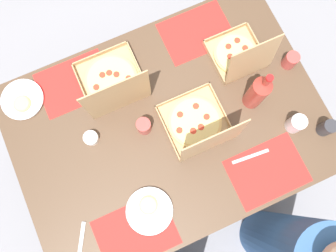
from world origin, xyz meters
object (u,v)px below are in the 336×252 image
(cup_spare, at_px, (327,128))
(condiment_bowl, at_px, (91,138))
(pizza_box_corner_right, at_px, (113,83))
(plate_near_left, at_px, (149,210))
(pizza_box_corner_left, at_px, (198,126))
(pizza_box_center, at_px, (239,55))
(cup_dark, at_px, (296,124))
(diner_left_seat, at_px, (291,246))
(soda_bottle, at_px, (258,92))
(cup_clear_right, at_px, (290,60))
(cup_clear_left, at_px, (144,126))
(plate_near_right, at_px, (22,100))

(cup_spare, xyz_separation_m, condiment_bowl, (1.06, -0.43, -0.03))
(pizza_box_corner_right, distance_m, plate_near_left, 0.64)
(pizza_box_corner_right, height_order, pizza_box_corner_left, pizza_box_corner_right)
(pizza_box_center, relative_size, cup_dark, 2.99)
(diner_left_seat, bearing_deg, soda_bottle, -96.93)
(cup_clear_right, bearing_deg, cup_clear_left, 0.53)
(cup_spare, bearing_deg, cup_clear_right, -91.56)
(plate_near_right, bearing_deg, diner_left_seat, 127.86)
(cup_dark, bearing_deg, cup_clear_left, -23.38)
(plate_near_left, distance_m, cup_clear_right, 1.02)
(pizza_box_corner_right, height_order, cup_dark, pizza_box_corner_right)
(pizza_box_center, distance_m, cup_spare, 0.55)
(cup_spare, xyz_separation_m, diner_left_seat, (0.34, 0.48, -0.27))
(cup_clear_right, bearing_deg, plate_near_right, -15.94)
(pizza_box_center, height_order, cup_clear_right, pizza_box_center)
(pizza_box_corner_left, relative_size, soda_bottle, 1.04)
(plate_near_right, distance_m, diner_left_seat, 1.58)
(condiment_bowl, relative_size, diner_left_seat, 0.06)
(pizza_box_corner_left, relative_size, cup_clear_right, 3.90)
(pizza_box_corner_right, bearing_deg, cup_dark, 142.82)
(pizza_box_corner_right, distance_m, condiment_bowl, 0.29)
(pizza_box_corner_left, bearing_deg, pizza_box_corner_right, -51.63)
(soda_bottle, xyz_separation_m, cup_dark, (-0.13, 0.20, -0.08))
(soda_bottle, xyz_separation_m, condiment_bowl, (0.80, -0.15, -0.11))
(pizza_box_corner_right, xyz_separation_m, soda_bottle, (-0.60, 0.35, 0.08))
(plate_near_right, xyz_separation_m, cup_dark, (-1.17, 0.67, 0.04))
(cup_clear_left, distance_m, condiment_bowl, 0.26)
(pizza_box_corner_right, bearing_deg, plate_near_left, 82.68)
(pizza_box_corner_right, relative_size, cup_clear_left, 3.82)
(soda_bottle, distance_m, cup_clear_right, 0.29)
(diner_left_seat, bearing_deg, condiment_bowl, -51.83)
(cup_dark, bearing_deg, condiment_bowl, -20.54)
(pizza_box_corner_left, relative_size, condiment_bowl, 4.70)
(pizza_box_corner_right, height_order, cup_spare, pizza_box_corner_right)
(cup_clear_right, relative_size, cup_dark, 0.89)
(pizza_box_corner_left, bearing_deg, plate_near_right, -33.57)
(plate_near_right, relative_size, condiment_bowl, 2.99)
(cup_spare, distance_m, cup_clear_right, 0.38)
(pizza_box_corner_left, xyz_separation_m, cup_dark, (-0.43, 0.18, -0.00))
(cup_clear_right, bearing_deg, pizza_box_center, -30.40)
(plate_near_left, bearing_deg, condiment_bowl, -74.19)
(pizza_box_center, bearing_deg, pizza_box_corner_left, 35.74)
(plate_near_left, bearing_deg, pizza_box_corner_left, -145.00)
(cup_clear_right, relative_size, diner_left_seat, 0.07)
(plate_near_left, xyz_separation_m, soda_bottle, (-0.68, -0.28, 0.12))
(pizza_box_corner_left, bearing_deg, plate_near_left, 35.00)
(cup_clear_right, distance_m, condiment_bowl, 1.07)
(pizza_box_corner_right, relative_size, cup_dark, 3.55)
(cup_spare, distance_m, condiment_bowl, 1.14)
(plate_near_right, relative_size, cup_dark, 2.21)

